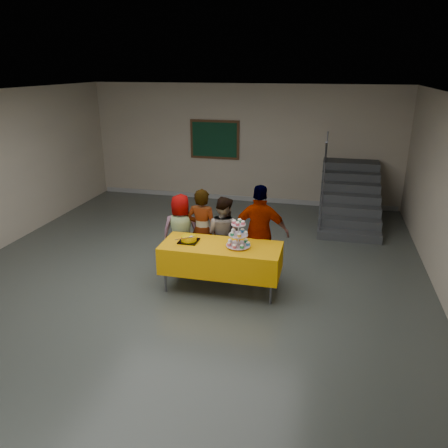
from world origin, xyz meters
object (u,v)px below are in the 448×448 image
(bear_cake, at_px, (189,238))
(schoolchild_c, at_px, (223,234))
(noticeboard, at_px, (215,140))
(schoolchild_b, at_px, (202,231))
(schoolchild_d, at_px, (260,233))
(staircase, at_px, (349,199))
(schoolchild_a, at_px, (181,232))
(cupcake_stand, at_px, (238,237))
(bake_table, at_px, (221,258))

(bear_cake, distance_m, schoolchild_c, 0.81)
(bear_cake, relative_size, noticeboard, 0.28)
(schoolchild_b, bearing_deg, schoolchild_d, 177.78)
(schoolchild_c, bearing_deg, staircase, -106.69)
(staircase, bearing_deg, schoolchild_c, -123.35)
(schoolchild_a, relative_size, noticeboard, 1.04)
(schoolchild_b, bearing_deg, schoolchild_a, -1.79)
(schoolchild_b, distance_m, schoolchild_c, 0.37)
(staircase, distance_m, noticeboard, 3.71)
(noticeboard, bearing_deg, cupcake_stand, -71.35)
(bake_table, bearing_deg, schoolchild_b, 128.44)
(noticeboard, bearing_deg, bear_cake, -80.18)
(bake_table, distance_m, cupcake_stand, 0.48)
(schoolchild_c, xyz_separation_m, noticeboard, (-1.24, 4.19, 0.93))
(schoolchild_d, bearing_deg, schoolchild_b, -5.54)
(bake_table, xyz_separation_m, cupcake_stand, (0.28, -0.01, 0.39))
(bake_table, distance_m, schoolchild_d, 0.81)
(bake_table, height_order, staircase, staircase)
(cupcake_stand, height_order, noticeboard, noticeboard)
(cupcake_stand, distance_m, schoolchild_a, 1.35)
(bear_cake, bearing_deg, bake_table, -2.54)
(schoolchild_c, distance_m, schoolchild_d, 0.70)
(cupcake_stand, bearing_deg, schoolchild_c, 120.14)
(schoolchild_c, bearing_deg, noticeboard, -56.84)
(schoolchild_c, relative_size, schoolchild_d, 0.83)
(schoolchild_d, bearing_deg, schoolchild_c, -14.99)
(schoolchild_a, height_order, noticeboard, noticeboard)
(schoolchild_c, height_order, noticeboard, noticeboard)
(cupcake_stand, height_order, schoolchild_c, schoolchild_c)
(cupcake_stand, xyz_separation_m, staircase, (1.79, 4.07, -0.45))
(cupcake_stand, distance_m, schoolchild_d, 0.63)
(staircase, height_order, noticeboard, noticeboard)
(schoolchild_b, relative_size, schoolchild_c, 1.10)
(bake_table, xyz_separation_m, schoolchild_d, (0.53, 0.55, 0.26))
(schoolchild_b, relative_size, staircase, 0.62)
(bake_table, bearing_deg, schoolchild_c, 101.04)
(bake_table, bearing_deg, noticeboard, 105.72)
(schoolchild_a, xyz_separation_m, staircase, (2.94, 3.42, -0.18))
(schoolchild_a, relative_size, schoolchild_c, 1.00)
(schoolchild_a, bearing_deg, schoolchild_b, 164.07)
(schoolchild_a, distance_m, staircase, 4.52)
(schoolchild_a, xyz_separation_m, schoolchild_b, (0.39, -0.02, 0.07))
(bake_table, xyz_separation_m, schoolchild_b, (-0.49, 0.62, 0.19))
(schoolchild_b, bearing_deg, schoolchild_c, -164.18)
(schoolchild_a, height_order, schoolchild_d, schoolchild_d)
(schoolchild_a, height_order, staircase, staircase)
(cupcake_stand, distance_m, bear_cake, 0.82)
(noticeboard, bearing_deg, staircase, -13.64)
(schoolchild_a, distance_m, schoolchild_d, 1.41)
(schoolchild_d, distance_m, staircase, 3.84)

